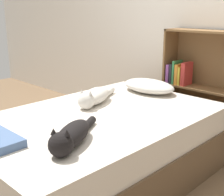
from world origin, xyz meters
name	(u,v)px	position (x,y,z in m)	size (l,w,h in m)	color
ground_plane	(99,178)	(0.00, 0.00, 0.00)	(8.00, 8.00, 0.00)	brown
wall_back	(199,15)	(0.00, 1.40, 1.25)	(8.00, 0.06, 2.50)	white
bed	(99,148)	(0.00, 0.00, 0.27)	(1.27, 1.98, 0.54)	brown
pillow	(149,86)	(-0.14, 0.79, 0.60)	(0.54, 0.33, 0.12)	beige
cat_light	(94,97)	(-0.22, 0.16, 0.60)	(0.33, 0.58, 0.16)	beige
cat_dark	(71,136)	(0.30, -0.50, 0.60)	(0.36, 0.55, 0.16)	black
bookshelf	(210,87)	(0.25, 1.27, 0.57)	(0.98, 0.26, 1.12)	brown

